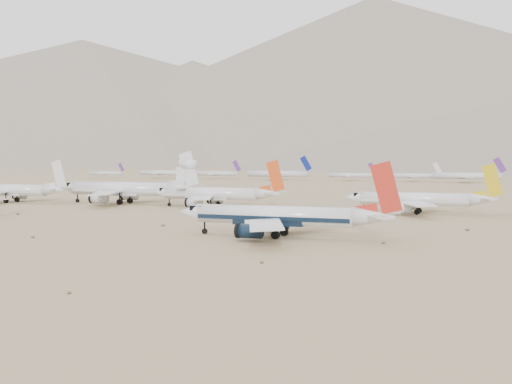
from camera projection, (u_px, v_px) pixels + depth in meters
ground at (260, 239)px, 128.90m from camera, size 7000.00×7000.00×0.00m
main_airliner at (283, 217)px, 131.10m from camera, size 44.84×43.80×15.82m
row2_gold_tail at (420, 200)px, 187.14m from camera, size 42.03×41.10×14.96m
row2_orange_tail at (216, 194)px, 211.24m from camera, size 44.39×43.43×15.84m
row2_white_trijet at (128, 189)px, 227.60m from camera, size 53.22×52.01×18.86m
row2_white_twin at (13, 190)px, 235.64m from camera, size 44.52×43.56×15.91m
desert_scrub at (111, 247)px, 115.95m from camera, size 233.60×121.67×0.63m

